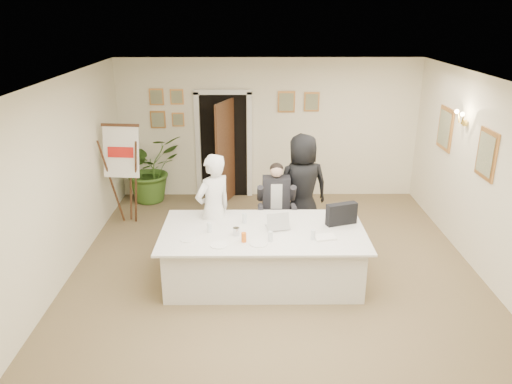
{
  "coord_description": "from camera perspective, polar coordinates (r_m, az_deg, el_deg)",
  "views": [
    {
      "loc": [
        -0.32,
        -6.34,
        3.68
      ],
      "look_at": [
        -0.27,
        0.6,
        1.12
      ],
      "focal_mm": 35.0,
      "sensor_mm": 36.0,
      "label": 1
    }
  ],
  "objects": [
    {
      "name": "wall_sconce",
      "position": [
        8.35,
        22.5,
        7.82
      ],
      "size": [
        0.2,
        0.3,
        0.24
      ],
      "primitive_type": null,
      "color": "gold",
      "rests_on": "wall_right"
    },
    {
      "name": "standing_man",
      "position": [
        7.42,
        -4.87,
        -2.11
      ],
      "size": [
        0.75,
        0.73,
        1.73
      ],
      "primitive_type": "imported",
      "rotation": [
        0.0,
        0.0,
        3.89
      ],
      "color": "white",
      "rests_on": "floor"
    },
    {
      "name": "standing_woman",
      "position": [
        8.28,
        5.29,
        0.54
      ],
      "size": [
        0.99,
        0.76,
        1.8
      ],
      "primitive_type": "imported",
      "rotation": [
        0.0,
        0.0,
        3.37
      ],
      "color": "black",
      "rests_on": "floor"
    },
    {
      "name": "glass_d",
      "position": [
        7.18,
        -1.34,
        -3.01
      ],
      "size": [
        0.08,
        0.08,
        0.14
      ],
      "primitive_type": "cylinder",
      "rotation": [
        0.0,
        0.0,
        -0.26
      ],
      "color": "silver",
      "rests_on": "conference_table"
    },
    {
      "name": "plate_near",
      "position": [
        6.57,
        0.3,
        -5.92
      ],
      "size": [
        0.28,
        0.28,
        0.01
      ],
      "primitive_type": "cylinder",
      "rotation": [
        0.0,
        0.0,
        0.18
      ],
      "color": "white",
      "rests_on": "conference_table"
    },
    {
      "name": "laptop_bag",
      "position": [
        7.2,
        9.74,
        -2.48
      ],
      "size": [
        0.46,
        0.26,
        0.31
      ],
      "primitive_type": "cube",
      "rotation": [
        0.0,
        0.0,
        0.33
      ],
      "color": "black",
      "rests_on": "conference_table"
    },
    {
      "name": "wall_back",
      "position": [
        10.1,
        1.42,
        7.21
      ],
      "size": [
        6.0,
        0.1,
        2.8
      ],
      "primitive_type": "cube",
      "color": "#F1ECCC",
      "rests_on": "floor"
    },
    {
      "name": "flip_chart",
      "position": [
        9.14,
        -14.66,
        1.43
      ],
      "size": [
        0.64,
        0.43,
        1.8
      ],
      "color": "#331D10",
      "rests_on": "floor"
    },
    {
      "name": "conference_table",
      "position": [
        7.13,
        0.81,
        -7.2
      ],
      "size": [
        2.84,
        1.51,
        0.78
      ],
      "color": "silver",
      "rests_on": "floor"
    },
    {
      "name": "seated_man",
      "position": [
        8.08,
        2.32,
        -1.41
      ],
      "size": [
        0.74,
        0.77,
        1.4
      ],
      "primitive_type": null,
      "rotation": [
        0.0,
        0.0,
        0.25
      ],
      "color": "black",
      "rests_on": "floor"
    },
    {
      "name": "ceiling",
      "position": [
        6.41,
        2.51,
        12.34
      ],
      "size": [
        6.0,
        7.0,
        0.02
      ],
      "primitive_type": "cube",
      "color": "white",
      "rests_on": "wall_back"
    },
    {
      "name": "laptop",
      "position": [
        7.0,
        2.51,
        -3.03
      ],
      "size": [
        0.38,
        0.4,
        0.28
      ],
      "primitive_type": null,
      "rotation": [
        0.0,
        0.0,
        0.23
      ],
      "color": "#B7BABC",
      "rests_on": "conference_table"
    },
    {
      "name": "wall_front",
      "position": [
        3.66,
        4.97,
        -18.43
      ],
      "size": [
        6.0,
        0.1,
        2.8
      ],
      "primitive_type": "cube",
      "color": "#F1ECCC",
      "rests_on": "floor"
    },
    {
      "name": "glass_c",
      "position": [
        6.71,
        6.55,
        -4.86
      ],
      "size": [
        0.07,
        0.07,
        0.14
      ],
      "primitive_type": "cylinder",
      "rotation": [
        0.0,
        0.0,
        -0.13
      ],
      "color": "silver",
      "rests_on": "conference_table"
    },
    {
      "name": "plate_left",
      "position": [
        6.75,
        -7.75,
        -5.37
      ],
      "size": [
        0.28,
        0.28,
        0.01
      ],
      "primitive_type": "cylinder",
      "rotation": [
        0.0,
        0.0,
        0.31
      ],
      "color": "white",
      "rests_on": "conference_table"
    },
    {
      "name": "plate_mid",
      "position": [
        6.55,
        -4.27,
        -6.07
      ],
      "size": [
        0.29,
        0.29,
        0.01
      ],
      "primitive_type": "cylinder",
      "rotation": [
        0.0,
        0.0,
        -0.26
      ],
      "color": "white",
      "rests_on": "conference_table"
    },
    {
      "name": "steel_jug",
      "position": [
        6.8,
        -2.28,
        -4.53
      ],
      "size": [
        0.12,
        0.12,
        0.11
      ],
      "primitive_type": "cylinder",
      "rotation": [
        0.0,
        0.0,
        0.32
      ],
      "color": "silver",
      "rests_on": "conference_table"
    },
    {
      "name": "floor",
      "position": [
        7.34,
        2.17,
        -9.87
      ],
      "size": [
        7.0,
        7.0,
        0.0
      ],
      "primitive_type": "plane",
      "color": "brown",
      "rests_on": "ground"
    },
    {
      "name": "potted_palm",
      "position": [
        10.21,
        -12.09,
        2.65
      ],
      "size": [
        1.59,
        1.58,
        1.34
      ],
      "primitive_type": "imported",
      "rotation": [
        0.0,
        0.0,
        0.75
      ],
      "color": "#395F1F",
      "rests_on": "floor"
    },
    {
      "name": "pictures_back_wall",
      "position": [
        9.99,
        -3.21,
        9.67
      ],
      "size": [
        3.4,
        0.06,
        0.8
      ],
      "primitive_type": null,
      "color": "#C28142",
      "rests_on": "wall_back"
    },
    {
      "name": "wall_left",
      "position": [
        7.25,
        -22.09,
        0.38
      ],
      "size": [
        0.1,
        7.0,
        2.8
      ],
      "primitive_type": "cube",
      "color": "#F1ECCC",
      "rests_on": "floor"
    },
    {
      "name": "doorway",
      "position": [
        10.03,
        -3.63,
        4.97
      ],
      "size": [
        1.14,
        0.86,
        2.2
      ],
      "color": "black",
      "rests_on": "floor"
    },
    {
      "name": "glass_b",
      "position": [
        6.62,
        1.66,
        -5.1
      ],
      "size": [
        0.06,
        0.06,
        0.14
      ],
      "primitive_type": "cylinder",
      "rotation": [
        0.0,
        0.0,
        0.05
      ],
      "color": "silver",
      "rests_on": "conference_table"
    },
    {
      "name": "wall_right",
      "position": [
        7.51,
        25.85,
        0.49
      ],
      "size": [
        0.1,
        7.0,
        2.8
      ],
      "primitive_type": "cube",
      "color": "#F1ECCC",
      "rests_on": "floor"
    },
    {
      "name": "pictures_right_wall",
      "position": [
        8.45,
        22.62,
        5.49
      ],
      "size": [
        0.06,
        2.2,
        0.8
      ],
      "primitive_type": null,
      "color": "#C28142",
      "rests_on": "wall_right"
    },
    {
      "name": "paper_stack",
      "position": [
        6.79,
        7.85,
        -5.16
      ],
      "size": [
        0.32,
        0.25,
        0.03
      ],
      "primitive_type": "cube",
      "rotation": [
        0.0,
        0.0,
        0.22
      ],
      "color": "white",
      "rests_on": "conference_table"
    },
    {
      "name": "oj_glass",
      "position": [
        6.61,
        -1.4,
        -5.21
      ],
      "size": [
        0.07,
        0.07,
        0.13
      ],
      "primitive_type": "cylinder",
      "rotation": [
        0.0,
        0.0,
        -0.06
      ],
      "color": "#DA5E12",
      "rests_on": "conference_table"
    },
    {
      "name": "glass_a",
      "position": [
        6.91,
        -5.36,
        -4.05
      ],
      "size": [
        0.06,
        0.06,
        0.14
      ],
      "primitive_type": "cylinder",
      "rotation": [
        0.0,
        0.0,
        -0.02
      ],
      "color": "silver",
      "rests_on": "conference_table"
    }
  ]
}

